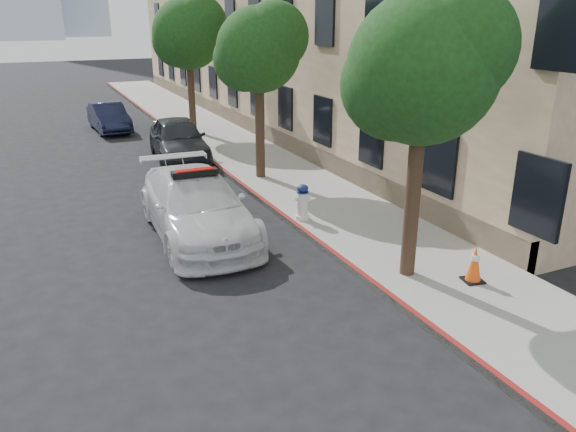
% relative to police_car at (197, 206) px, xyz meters
% --- Properties ---
extents(ground, '(120.00, 120.00, 0.00)m').
position_rel_police_car_xyz_m(ground, '(0.33, -2.18, -0.78)').
color(ground, black).
rests_on(ground, ground).
extents(sidewalk, '(3.20, 50.00, 0.15)m').
position_rel_police_car_xyz_m(sidewalk, '(3.93, 7.82, -0.70)').
color(sidewalk, gray).
rests_on(sidewalk, ground).
extents(curb_strip, '(0.12, 50.00, 0.15)m').
position_rel_police_car_xyz_m(curb_strip, '(2.39, 7.82, -0.70)').
color(curb_strip, maroon).
rests_on(curb_strip, ground).
extents(building, '(8.00, 36.00, 10.00)m').
position_rel_police_car_xyz_m(building, '(9.53, 12.82, 4.22)').
color(building, tan).
rests_on(building, ground).
extents(tree_near, '(2.92, 2.82, 5.62)m').
position_rel_police_car_xyz_m(tree_near, '(3.26, -4.19, 3.50)').
color(tree_near, black).
rests_on(tree_near, sidewalk).
extents(tree_mid, '(2.77, 2.64, 5.43)m').
position_rel_police_car_xyz_m(tree_mid, '(3.26, 3.81, 3.38)').
color(tree_mid, black).
rests_on(tree_mid, sidewalk).
extents(tree_far, '(3.10, 3.00, 5.81)m').
position_rel_police_car_xyz_m(tree_far, '(3.26, 11.81, 3.61)').
color(tree_far, black).
rests_on(tree_far, sidewalk).
extents(police_car, '(2.36, 5.41, 1.70)m').
position_rel_police_car_xyz_m(police_car, '(0.00, 0.00, 0.00)').
color(police_car, silver).
rests_on(police_car, ground).
extents(parked_car_mid, '(2.24, 4.71, 1.56)m').
position_rel_police_car_xyz_m(parked_car_mid, '(1.53, 7.76, 0.00)').
color(parked_car_mid, black).
rests_on(parked_car_mid, ground).
extents(parked_car_far, '(1.58, 3.96, 1.28)m').
position_rel_police_car_xyz_m(parked_car_far, '(-0.05, 14.35, -0.14)').
color(parked_car_far, black).
rests_on(parked_car_far, ground).
extents(fire_hydrant, '(0.40, 0.36, 0.94)m').
position_rel_police_car_xyz_m(fire_hydrant, '(2.68, -0.41, -0.17)').
color(fire_hydrant, white).
rests_on(fire_hydrant, sidewalk).
extents(traffic_cone, '(0.47, 0.47, 0.75)m').
position_rel_police_car_xyz_m(traffic_cone, '(4.21, -5.04, -0.25)').
color(traffic_cone, black).
rests_on(traffic_cone, sidewalk).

